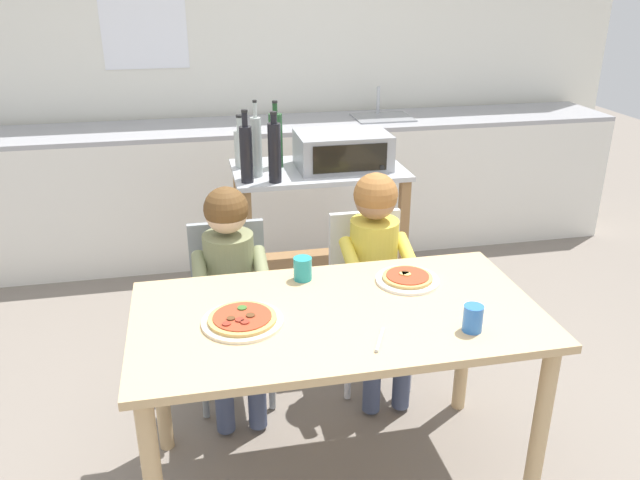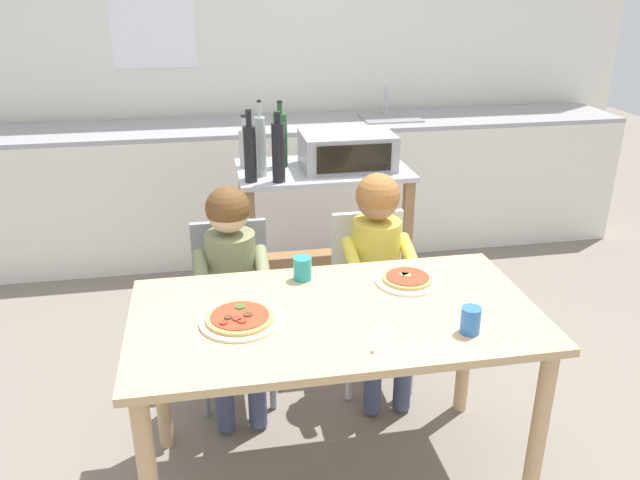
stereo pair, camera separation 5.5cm
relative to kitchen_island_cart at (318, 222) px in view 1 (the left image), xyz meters
name	(u,v)px [view 1 (the left image)]	position (x,y,z in m)	size (l,w,h in m)	color
ground_plane	(291,337)	(-0.19, -0.19, -0.59)	(11.16, 11.16, 0.00)	slate
back_wall_tiled	(248,50)	(-0.19, 1.49, 0.76)	(5.58, 0.13, 2.70)	white
kitchen_counter	(261,188)	(-0.19, 1.08, -0.14)	(5.02, 0.60, 1.11)	silver
kitchen_island_cart	(318,222)	(0.00, 0.00, 0.00)	(0.90, 0.53, 0.90)	#B7BABF
toaster_oven	(343,150)	(0.13, -0.02, 0.40)	(0.48, 0.34, 0.18)	#999BA0
bottle_tall_green_wine	(256,146)	(-0.33, -0.08, 0.47)	(0.05, 0.05, 0.38)	#ADB7B2
bottle_dark_olive_oil	(276,140)	(-0.21, 0.06, 0.46)	(0.07, 0.07, 0.35)	#1E4723
bottle_slim_sauce	(241,147)	(-0.39, 0.10, 0.42)	(0.07, 0.07, 0.28)	#ADB7B2
bottle_brown_beer	(275,152)	(-0.26, -0.20, 0.47)	(0.06, 0.06, 0.35)	black
bottle_clear_vinegar	(246,153)	(-0.39, -0.17, 0.46)	(0.06, 0.06, 0.36)	black
dining_table	(337,337)	(-0.19, -1.27, 0.06)	(1.44, 0.76, 0.75)	tan
dining_chair_left	(231,299)	(-0.53, -0.58, -0.11)	(0.36, 0.36, 0.81)	gray
dining_chair_right	(369,285)	(0.13, -0.58, -0.11)	(0.36, 0.36, 0.81)	silver
child_in_olive_shirt	(231,275)	(-0.53, -0.70, 0.07)	(0.32, 0.42, 1.02)	#424C6B
child_in_yellow_shirt	(377,258)	(0.13, -0.70, 0.08)	(0.32, 0.42, 1.04)	#424C6B
pizza_plate_cream	(242,320)	(-0.53, -1.28, 0.17)	(0.28, 0.28, 0.03)	beige
pizza_plate_white	(407,279)	(0.13, -1.09, 0.17)	(0.25, 0.25, 0.03)	white
drinking_cup_blue	(473,318)	(0.22, -1.49, 0.21)	(0.07, 0.07, 0.09)	blue
drinking_cup_teal	(303,269)	(-0.27, -0.99, 0.21)	(0.07, 0.07, 0.09)	teal
serving_spoon	(380,340)	(-0.10, -1.49, 0.17)	(0.01, 0.01, 0.14)	#B7BABF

